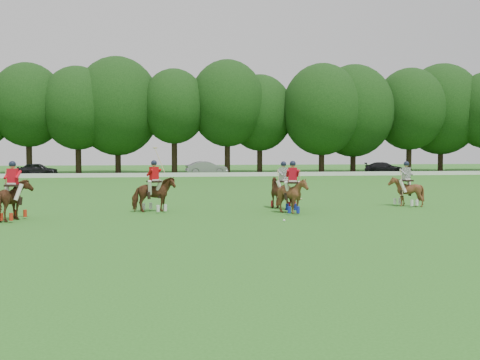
{
  "coord_description": "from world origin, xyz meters",
  "views": [
    {
      "loc": [
        -2.3,
        -18.76,
        2.62
      ],
      "look_at": [
        1.31,
        4.2,
        1.4
      ],
      "focal_mm": 40.0,
      "sensor_mm": 36.0,
      "label": 1
    }
  ],
  "objects": [
    {
      "name": "tree_line",
      "position": [
        0.26,
        48.05,
        8.23
      ],
      "size": [
        117.98,
        14.32,
        14.75
      ],
      "color": "black",
      "rests_on": "ground"
    },
    {
      "name": "polo_ball",
      "position": [
        2.45,
        0.73,
        0.04
      ],
      "size": [
        0.09,
        0.09,
        0.09
      ],
      "primitive_type": "sphere",
      "color": "white",
      "rests_on": "ground"
    },
    {
      "name": "car_left",
      "position": [
        -15.13,
        42.5,
        0.72
      ],
      "size": [
        4.32,
        1.96,
        1.44
      ],
      "primitive_type": "imported",
      "rotation": [
        0.0,
        0.0,
        1.51
      ],
      "color": "black",
      "rests_on": "ground"
    },
    {
      "name": "polo_red_a",
      "position": [
        -7.69,
        2.59,
        0.82
      ],
      "size": [
        1.2,
        1.98,
        2.28
      ],
      "color": "#542716",
      "rests_on": "ground"
    },
    {
      "name": "polo_red_b",
      "position": [
        -2.39,
        4.72,
        0.8
      ],
      "size": [
        2.0,
        1.94,
        2.8
      ],
      "color": "#542716",
      "rests_on": "ground"
    },
    {
      "name": "car_mid",
      "position": [
        3.44,
        42.5,
        0.78
      ],
      "size": [
        4.88,
        2.09,
        1.56
      ],
      "primitive_type": "imported",
      "rotation": [
        0.0,
        0.0,
        1.67
      ],
      "color": "gray",
      "rests_on": "ground"
    },
    {
      "name": "polo_red_c",
      "position": [
        3.43,
        3.27,
        0.8
      ],
      "size": [
        1.45,
        1.57,
        2.24
      ],
      "color": "#542716",
      "rests_on": "ground"
    },
    {
      "name": "ground",
      "position": [
        0.0,
        0.0,
        0.0
      ],
      "size": [
        180.0,
        180.0,
        0.0
      ],
      "primitive_type": "plane",
      "color": "#2A6A1E",
      "rests_on": "ground"
    },
    {
      "name": "boundary_rail",
      "position": [
        0.0,
        38.0,
        0.22
      ],
      "size": [
        120.0,
        0.1,
        0.44
      ],
      "primitive_type": "cube",
      "color": "white",
      "rests_on": "ground"
    },
    {
      "name": "car_right",
      "position": [
        25.11,
        42.5,
        0.69
      ],
      "size": [
        5.16,
        3.57,
        1.39
      ],
      "primitive_type": "imported",
      "rotation": [
        0.0,
        0.0,
        1.19
      ],
      "color": "black",
      "rests_on": "ground"
    },
    {
      "name": "polo_stripe_a",
      "position": [
        3.5,
        5.21,
        0.78
      ],
      "size": [
        1.6,
        1.88,
        2.19
      ],
      "color": "#542716",
      "rests_on": "ground"
    },
    {
      "name": "polo_stripe_b",
      "position": [
        9.58,
        5.32,
        0.77
      ],
      "size": [
        1.56,
        1.64,
        2.17
      ],
      "color": "#542716",
      "rests_on": "ground"
    }
  ]
}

